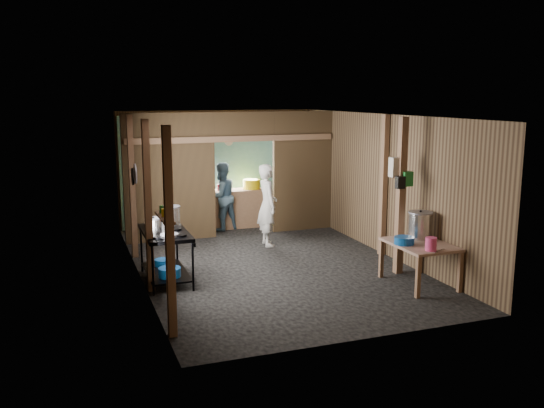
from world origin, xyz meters
name	(u,v)px	position (x,y,z in m)	size (l,w,h in m)	color
floor	(268,263)	(0.00, 0.00, 0.00)	(4.50, 7.00, 0.00)	black
ceiling	(268,115)	(0.00, 0.00, 2.60)	(4.50, 7.00, 0.00)	#3E3935
wall_back	(217,167)	(0.00, 3.50, 1.30)	(4.50, 0.00, 2.60)	brown
wall_front	(367,236)	(0.00, -3.50, 1.30)	(4.50, 0.00, 2.60)	brown
wall_left	(137,198)	(-2.25, 0.00, 1.30)	(0.00, 7.00, 2.60)	brown
wall_right	(381,184)	(2.25, 0.00, 1.30)	(0.00, 7.00, 2.60)	brown
partition_left	(170,178)	(-1.32, 2.20, 1.30)	(1.85, 0.10, 2.60)	#4C391F
partition_right	(302,171)	(1.57, 2.20, 1.30)	(1.35, 0.10, 2.60)	#4C391F
partition_header	(244,126)	(0.25, 2.20, 2.30)	(1.30, 0.10, 0.60)	#4C391F
turquoise_panel	(218,170)	(0.00, 3.44, 1.25)	(4.40, 0.06, 2.50)	#79BDB9
back_counter	(237,208)	(0.30, 2.95, 0.42)	(1.20, 0.50, 0.85)	#845F42
wall_clock	(229,141)	(0.25, 3.40, 1.90)	(0.20, 0.20, 0.03)	beige
post_left_a	(169,234)	(-2.18, -2.60, 1.30)	(0.10, 0.12, 2.60)	#845F42
post_left_b	(148,207)	(-2.18, -0.80, 1.30)	(0.10, 0.12, 2.60)	#845F42
post_left_c	(132,187)	(-2.18, 1.20, 1.30)	(0.10, 0.12, 2.60)	#845F42
post_right	(384,186)	(2.18, -0.20, 1.30)	(0.10, 0.12, 2.60)	#845F42
post_free	(401,197)	(1.85, -1.30, 1.30)	(0.12, 0.12, 2.60)	#845F42
cross_beam	(233,139)	(0.00, 2.15, 2.05)	(4.40, 0.12, 0.12)	#845F42
pan_lid_big	(135,174)	(-2.21, 0.40, 1.65)	(0.34, 0.34, 0.03)	gray
pan_lid_small	(133,177)	(-2.21, 0.80, 1.55)	(0.30, 0.30, 0.03)	black
wall_shelf	(165,217)	(-2.15, -2.10, 1.40)	(0.14, 0.80, 0.03)	#845F42
jar_white	(168,216)	(-2.15, -2.35, 1.47)	(0.07, 0.07, 0.10)	beige
jar_yellow	(164,213)	(-2.15, -2.10, 1.47)	(0.08, 0.08, 0.10)	#DABA0D
jar_green	(162,209)	(-2.15, -1.88, 1.47)	(0.06, 0.06, 0.10)	#197229
bag_white	(397,167)	(1.80, -1.22, 1.78)	(0.22, 0.15, 0.32)	beige
bag_green	(407,179)	(1.92, -1.36, 1.60)	(0.16, 0.12, 0.24)	#197229
bag_black	(400,182)	(1.78, -1.38, 1.55)	(0.14, 0.10, 0.20)	black
gas_range	(166,256)	(-1.88, -0.40, 0.41)	(0.72, 1.40, 0.82)	black
prep_table	(419,264)	(1.83, -1.94, 0.33)	(0.82, 1.13, 0.67)	#A37767
stove_pot_large	(171,216)	(-1.71, 0.01, 0.97)	(0.33, 0.33, 0.33)	silver
stove_pot_med	(154,225)	(-2.05, -0.37, 0.92)	(0.27, 0.27, 0.23)	silver
stove_saucepan	(149,222)	(-2.05, 0.09, 0.88)	(0.16, 0.16, 0.10)	silver
frying_pan	(169,235)	(-1.88, -0.82, 0.85)	(0.27, 0.49, 0.07)	gray
blue_tub_front	(170,272)	(-1.88, -0.71, 0.23)	(0.35, 0.35, 0.14)	#10509E
blue_tub_back	(163,262)	(-1.88, -0.09, 0.21)	(0.27, 0.27, 0.11)	#10509E
stock_pot	(420,226)	(2.00, -1.66, 0.88)	(0.39, 0.39, 0.46)	silver
wash_basin	(404,240)	(1.56, -1.90, 0.73)	(0.31, 0.31, 0.12)	#10509E
pink_bucket	(431,244)	(1.73, -2.36, 0.77)	(0.17, 0.17, 0.20)	#E54180
knife	(439,251)	(1.82, -2.43, 0.67)	(0.30, 0.04, 0.01)	silver
yellow_tub	(252,184)	(0.65, 2.95, 0.96)	(0.38, 0.38, 0.21)	#DABA0D
red_cup	(220,187)	(-0.09, 2.95, 0.92)	(0.12, 0.12, 0.14)	#B41823
cook	(267,205)	(0.40, 1.18, 0.81)	(0.59, 0.39, 1.62)	silver
worker_back	(221,197)	(-0.11, 2.75, 0.75)	(0.73, 0.57, 1.50)	slate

